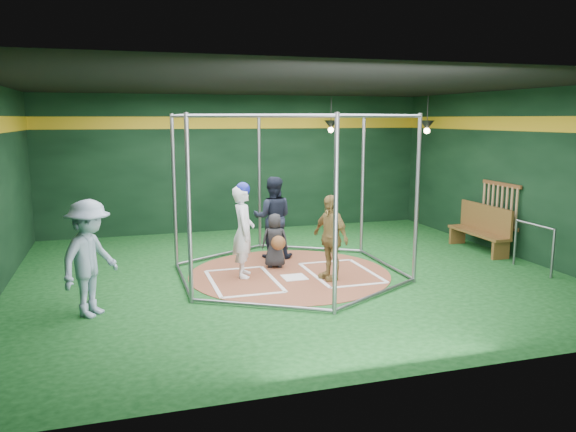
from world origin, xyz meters
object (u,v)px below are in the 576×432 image
object	(u,v)px
visitor_leopard	(330,237)
dugout_bench	(482,228)
batter_figure	(243,230)
umpire	(273,217)

from	to	relation	value
visitor_leopard	dugout_bench	distance (m)	4.19
batter_figure	visitor_leopard	size ratio (longest dim) A/B	1.13
batter_figure	dugout_bench	distance (m)	5.53
visitor_leopard	umpire	bearing A→B (deg)	179.04
batter_figure	visitor_leopard	distance (m)	1.60
umpire	dugout_bench	bearing A→B (deg)	-171.77
umpire	dugout_bench	size ratio (longest dim) A/B	0.97
umpire	visitor_leopard	bearing A→B (deg)	124.11
visitor_leopard	dugout_bench	size ratio (longest dim) A/B	0.88
batter_figure	visitor_leopard	world-z (taller)	batter_figure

